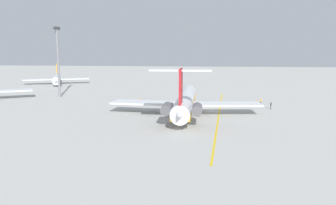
# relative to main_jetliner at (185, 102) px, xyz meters

# --- Properties ---
(ground) EXTENTS (382.62, 382.62, 0.00)m
(ground) POSITION_rel_main_jetliner_xyz_m (4.74, -7.00, -3.14)
(ground) COLOR #ADADA8
(main_jetliner) EXTENTS (39.41, 35.12, 11.51)m
(main_jetliner) POSITION_rel_main_jetliner_xyz_m (0.00, 0.00, 0.00)
(main_jetliner) COLOR silver
(main_jetliner) RESTS_ON ground
(airliner_far_right) EXTENTS (25.83, 25.99, 8.01)m
(airliner_far_right) POSITION_rel_main_jetliner_xyz_m (61.43, 56.46, -0.78)
(airliner_far_right) COLOR silver
(airliner_far_right) RESTS_ON ground
(ground_crew_near_nose) EXTENTS (0.46, 0.29, 1.82)m
(ground_crew_near_nose) POSITION_rel_main_jetliner_xyz_m (10.04, -20.94, -1.98)
(ground_crew_near_nose) COLOR black
(ground_crew_near_nose) RESTS_ON ground
(ground_crew_near_tail) EXTENTS (0.38, 0.28, 1.74)m
(ground_crew_near_tail) POSITION_rel_main_jetliner_xyz_m (16.74, -19.49, -2.03)
(ground_crew_near_tail) COLOR black
(ground_crew_near_tail) RESTS_ON ground
(safety_cone_nose) EXTENTS (0.40, 0.40, 0.55)m
(safety_cone_nose) POSITION_rel_main_jetliner_xyz_m (22.07, -19.16, -2.86)
(safety_cone_nose) COLOR #EA590F
(safety_cone_nose) RESTS_ON ground
(safety_cone_wingtip) EXTENTS (0.40, 0.40, 0.55)m
(safety_cone_wingtip) POSITION_rel_main_jetliner_xyz_m (22.56, 14.64, -2.86)
(safety_cone_wingtip) COLOR #EA590F
(safety_cone_wingtip) RESTS_ON ground
(taxiway_centreline) EXTENTS (71.16, 5.21, 0.01)m
(taxiway_centreline) POSITION_rel_main_jetliner_xyz_m (1.11, -7.73, -3.13)
(taxiway_centreline) COLOR gold
(taxiway_centreline) RESTS_ON ground
(light_mast) EXTENTS (4.00, 0.70, 21.36)m
(light_mast) POSITION_rel_main_jetliner_xyz_m (25.12, 40.08, 8.72)
(light_mast) COLOR slate
(light_mast) RESTS_ON ground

